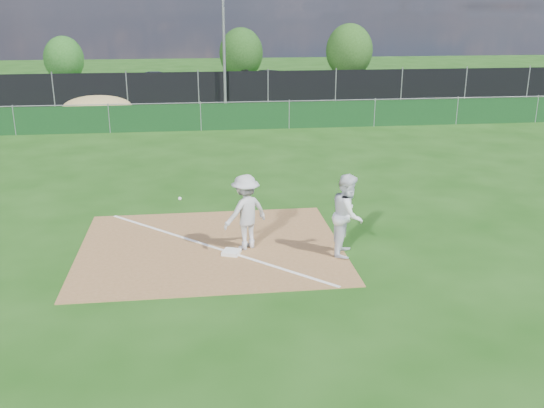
{
  "coord_description": "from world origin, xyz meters",
  "views": [
    {
      "loc": [
        -0.24,
        -12.11,
        5.32
      ],
      "look_at": [
        1.43,
        1.0,
        1.0
      ],
      "focal_mm": 40.0,
      "sensor_mm": 36.0,
      "label": 1
    }
  ],
  "objects": [
    {
      "name": "tree_right",
      "position": [
        11.45,
        33.64,
        2.13
      ],
      "size": [
        3.5,
        3.5,
        4.15
      ],
      "color": "#382316",
      "rests_on": "ground"
    },
    {
      "name": "black_fence",
      "position": [
        0.0,
        23.0,
        0.9
      ],
      "size": [
        46.0,
        0.04,
        1.8
      ],
      "primitive_type": "cube",
      "color": "black",
      "rests_on": "ground"
    },
    {
      "name": "parking_lot",
      "position": [
        0.0,
        28.0,
        0.01
      ],
      "size": [
        46.0,
        9.0,
        0.01
      ],
      "primitive_type": "cube",
      "color": "black",
      "rests_on": "ground"
    },
    {
      "name": "light_pole",
      "position": [
        1.5,
        22.7,
        4.0
      ],
      "size": [
        0.16,
        0.16,
        8.0
      ],
      "primitive_type": "cylinder",
      "color": "slate",
      "rests_on": "ground"
    },
    {
      "name": "green_fence",
      "position": [
        0.0,
        15.0,
        0.6
      ],
      "size": [
        44.0,
        0.05,
        1.2
      ],
      "primitive_type": "cube",
      "color": "black",
      "rests_on": "ground"
    },
    {
      "name": "first_base",
      "position": [
        0.45,
        0.51,
        0.06
      ],
      "size": [
        0.48,
        0.48,
        0.08
      ],
      "primitive_type": "cube",
      "rotation": [
        0.0,
        0.0,
        -0.37
      ],
      "color": "white",
      "rests_on": "infield_dirt"
    },
    {
      "name": "play_at_first",
      "position": [
        0.81,
        0.84,
        0.89
      ],
      "size": [
        2.15,
        1.13,
        1.74
      ],
      "color": "silver",
      "rests_on": "infield_dirt"
    },
    {
      "name": "tree_mid",
      "position": [
        3.35,
        34.32,
        1.99
      ],
      "size": [
        3.25,
        3.25,
        3.86
      ],
      "color": "#382316",
      "rests_on": "ground"
    },
    {
      "name": "car_left",
      "position": [
        -5.76,
        27.28,
        0.7
      ],
      "size": [
        4.28,
        2.26,
        1.39
      ],
      "primitive_type": "imported",
      "rotation": [
        0.0,
        0.0,
        1.41
      ],
      "color": "#B1B3B9",
      "rests_on": "parking_lot"
    },
    {
      "name": "tree_left",
      "position": [
        -9.46,
        34.0,
        1.72
      ],
      "size": [
        2.81,
        2.81,
        3.34
      ],
      "color": "#382316",
      "rests_on": "ground"
    },
    {
      "name": "runner",
      "position": [
        3.03,
        0.26,
        0.93
      ],
      "size": [
        0.97,
        1.09,
        1.85
      ],
      "primitive_type": "imported",
      "rotation": [
        0.0,
        0.0,
        1.21
      ],
      "color": "white",
      "rests_on": "ground"
    },
    {
      "name": "foul_line",
      "position": [
        0.0,
        1.0,
        0.03
      ],
      "size": [
        5.01,
        5.01,
        0.01
      ],
      "primitive_type": "cube",
      "rotation": [
        0.0,
        0.0,
        0.79
      ],
      "color": "white",
      "rests_on": "infield_dirt"
    },
    {
      "name": "infield_dirt",
      "position": [
        0.0,
        1.0,
        0.01
      ],
      "size": [
        6.0,
        5.0,
        0.02
      ],
      "primitive_type": "cube",
      "color": "brown",
      "rests_on": "ground"
    },
    {
      "name": "ground",
      "position": [
        0.0,
        10.0,
        0.0
      ],
      "size": [
        90.0,
        90.0,
        0.0
      ],
      "primitive_type": "plane",
      "color": "#17430E",
      "rests_on": "ground"
    },
    {
      "name": "dirt_mound",
      "position": [
        -5.0,
        18.5,
        0.58
      ],
      "size": [
        3.38,
        2.6,
        1.17
      ],
      "primitive_type": "ellipsoid",
      "color": "#A2894E",
      "rests_on": "ground"
    },
    {
      "name": "car_mid",
      "position": [
        -2.34,
        26.86,
        0.71
      ],
      "size": [
        4.26,
        1.55,
        1.39
      ],
      "primitive_type": "imported",
      "rotation": [
        0.0,
        0.0,
        1.59
      ],
      "color": "black",
      "rests_on": "parking_lot"
    },
    {
      "name": "car_right",
      "position": [
        5.07,
        28.36,
        0.65
      ],
      "size": [
        4.74,
        2.95,
        1.28
      ],
      "primitive_type": "imported",
      "rotation": [
        0.0,
        0.0,
        1.29
      ],
      "color": "black",
      "rests_on": "parking_lot"
    }
  ]
}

